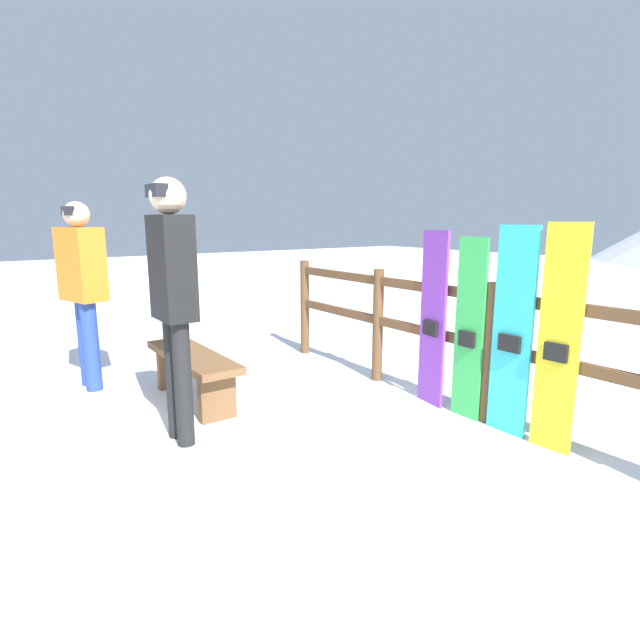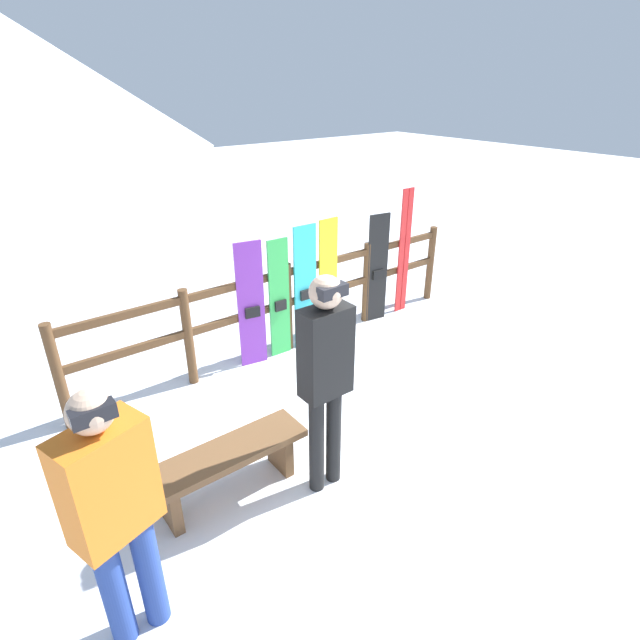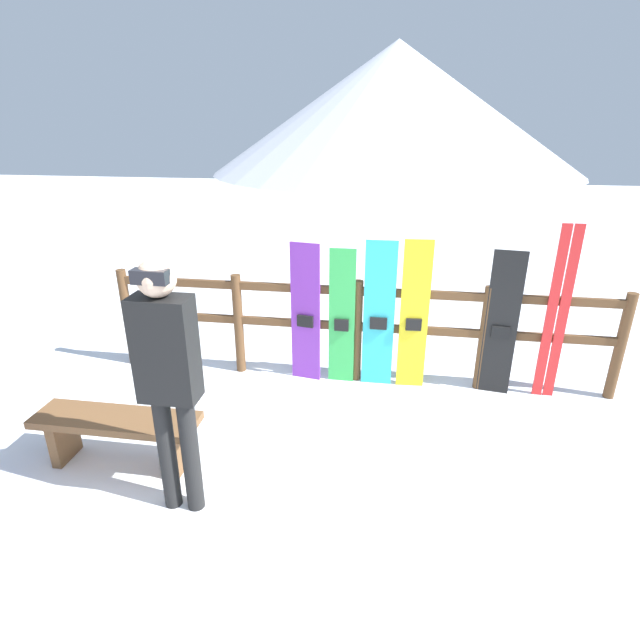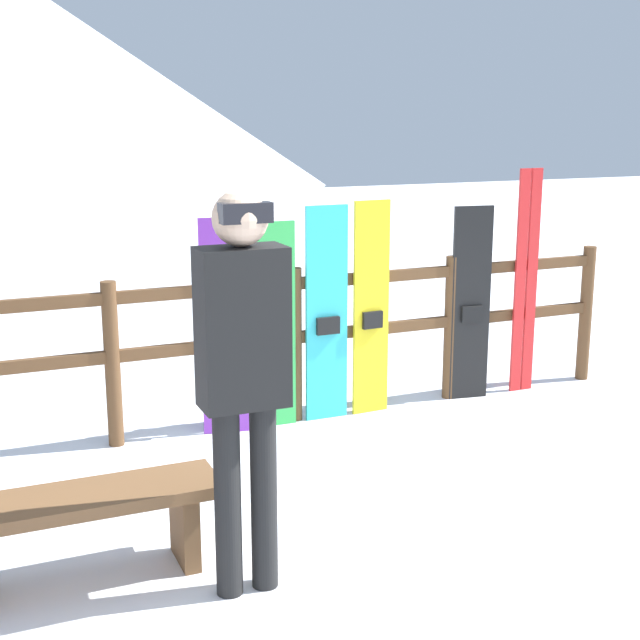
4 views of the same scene
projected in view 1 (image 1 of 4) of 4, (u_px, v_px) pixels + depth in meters
ground_plane at (228, 516)px, 2.63m from camera, size 40.00×40.00×0.00m
fence at (490, 340)px, 3.75m from camera, size 5.10×0.10×1.08m
bench at (193, 366)px, 4.22m from camera, size 1.28×0.36×0.43m
person_black at (173, 288)px, 3.32m from camera, size 0.37×0.24×1.80m
person_orange at (83, 283)px, 4.47m from camera, size 0.50×0.36×1.69m
snowboard_purple at (433, 320)px, 4.12m from camera, size 0.31×0.10×1.45m
snowboard_green at (469, 330)px, 3.83m from camera, size 0.26×0.06×1.41m
snowboard_cyan at (512, 333)px, 3.53m from camera, size 0.31×0.05×1.50m
snowboard_yellow at (559, 341)px, 3.25m from camera, size 0.28×0.07×1.52m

